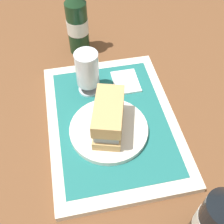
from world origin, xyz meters
TOP-DOWN VIEW (x-y plane):
  - ground_plane at (0.00, 0.00)m, footprint 3.00×3.00m
  - tray at (0.00, 0.00)m, footprint 0.44×0.32m
  - placemat at (0.00, 0.00)m, footprint 0.38×0.27m
  - plate at (-0.04, 0.02)m, footprint 0.19×0.19m
  - sandwich at (-0.03, 0.01)m, footprint 0.14×0.10m
  - beer_glass at (0.11, 0.04)m, footprint 0.06×0.06m
  - napkin_folded at (0.12, -0.06)m, footprint 0.09×0.07m
  - beer_bottle at (0.32, 0.04)m, footprint 0.07×0.07m
  - second_bottle at (-0.31, -0.12)m, footprint 0.07×0.07m

SIDE VIEW (x-z plane):
  - ground_plane at x=0.00m, z-range 0.00..0.00m
  - tray at x=0.00m, z-range 0.00..0.02m
  - placemat at x=0.00m, z-range 0.02..0.02m
  - napkin_folded at x=0.12m, z-range 0.02..0.03m
  - plate at x=-0.04m, z-range 0.02..0.04m
  - sandwich at x=-0.03m, z-range 0.04..0.12m
  - beer_glass at x=0.11m, z-range 0.03..0.15m
  - beer_bottle at x=0.32m, z-range -0.03..0.24m
  - second_bottle at x=-0.31m, z-range -0.03..0.24m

